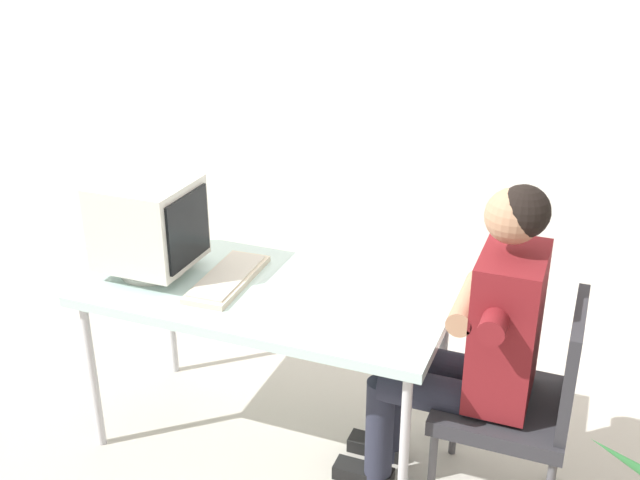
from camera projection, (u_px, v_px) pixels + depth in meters
The scene contains 7 objects.
ground_plane at pixel (272, 437), 3.30m from camera, with size 12.00×12.00×0.00m, color #B2ADA3.
wall_back at pixel (435, 43), 3.78m from camera, with size 8.00×0.10×3.00m, color silver.
desk at pixel (267, 300), 3.02m from camera, with size 1.45×0.72×0.73m.
crt_monitor at pixel (149, 224), 3.05m from camera, with size 0.37×0.35×0.40m.
keyboard at pixel (227, 278), 3.05m from camera, with size 0.20×0.48×0.03m.
office_chair at pixel (524, 396), 2.74m from camera, with size 0.47×0.47×0.88m.
person_seated at pixel (474, 338), 2.73m from camera, with size 0.71×0.56×1.30m.
Camera 1 is at (1.17, -2.40, 2.13)m, focal length 42.34 mm.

